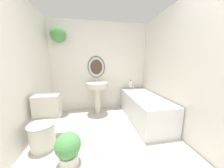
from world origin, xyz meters
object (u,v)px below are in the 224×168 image
Objects in this scene: pedestal_sink at (97,90)px; potted_plant at (68,148)px; bathtub at (144,107)px; shampoo_bottle at (130,84)px; toilet at (45,123)px.

potted_plant is at bearing -107.05° from pedestal_sink.
shampoo_bottle is (-0.11, 0.65, 0.44)m from bathtub.
potted_plant is (-1.39, -1.61, -0.50)m from shampoo_bottle.
pedestal_sink is at bearing 153.25° from bathtub.
pedestal_sink reaches higher than toilet.
toilet is 0.68m from potted_plant.
bathtub reaches higher than potted_plant.
bathtub is 8.17× the size of shampoo_bottle.
potted_plant is (-1.50, -0.96, -0.06)m from bathtub.
shampoo_bottle is at bearing 99.66° from bathtub.
potted_plant is at bearing -130.85° from shampoo_bottle.
toilet is 1.38m from pedestal_sink.
bathtub is 0.79m from shampoo_bottle.
bathtub is at bearing -80.34° from shampoo_bottle.
potted_plant is (-0.46, -1.49, -0.40)m from pedestal_sink.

